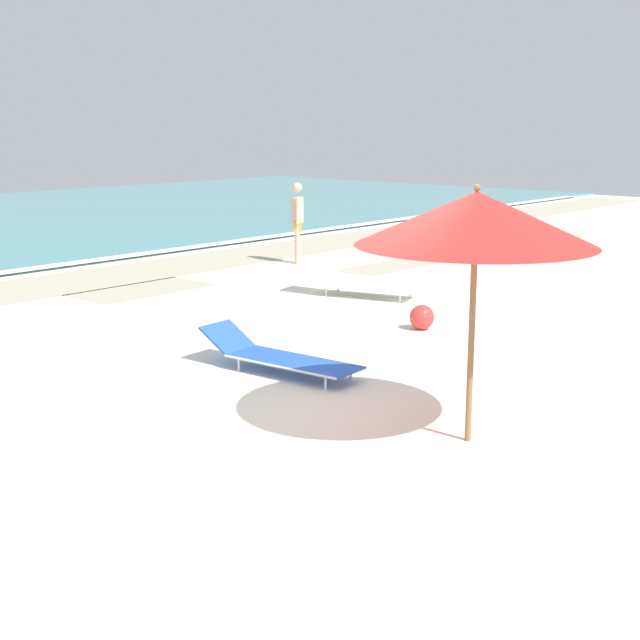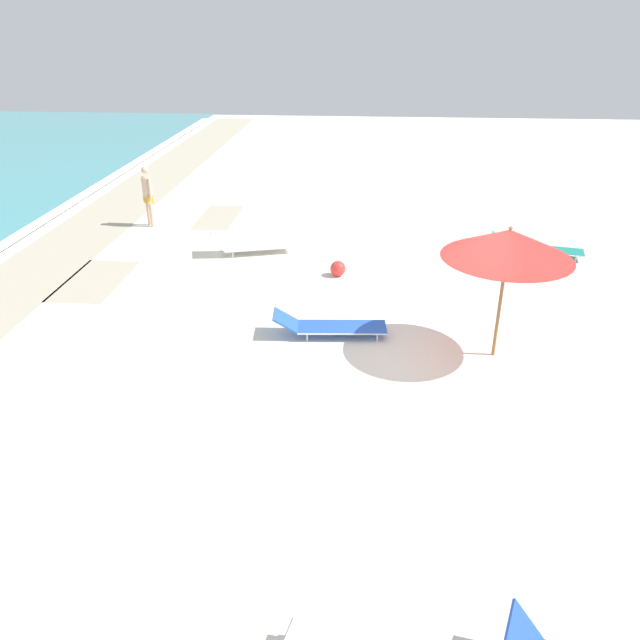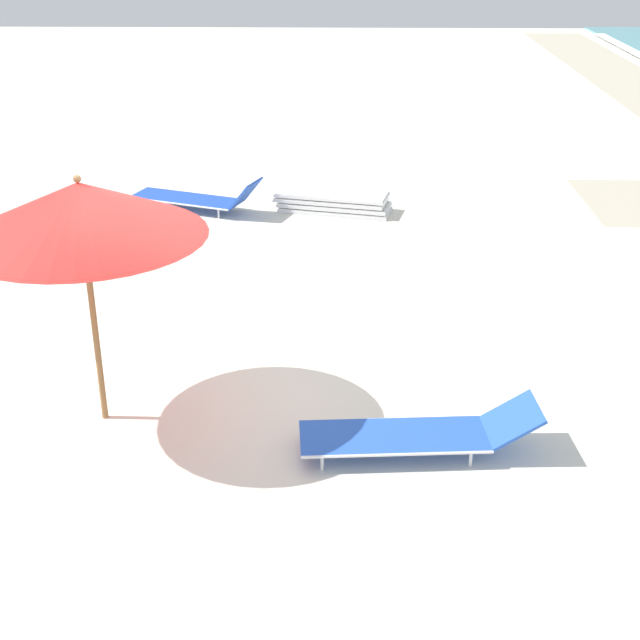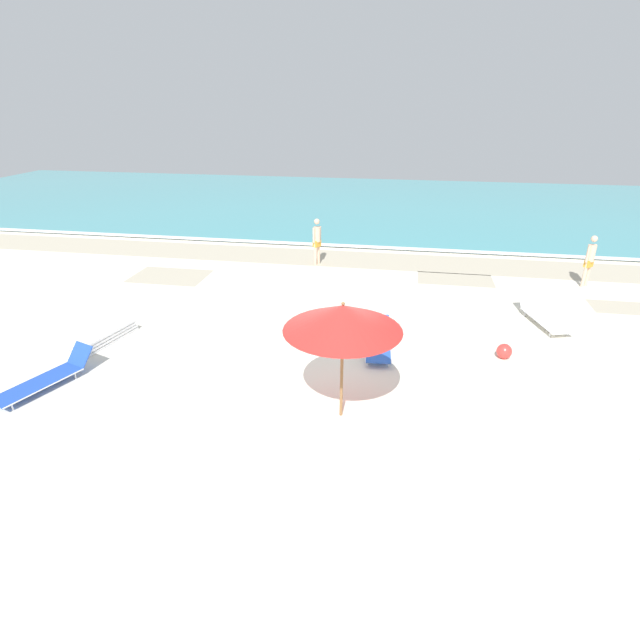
{
  "view_description": "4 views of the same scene",
  "coord_description": "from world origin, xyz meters",
  "px_view_note": "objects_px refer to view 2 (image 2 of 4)",
  "views": [
    {
      "loc": [
        -6.65,
        -5.58,
        3.03
      ],
      "look_at": [
        0.54,
        0.73,
        0.91
      ],
      "focal_mm": 50.0,
      "sensor_mm": 36.0,
      "label": 1
    },
    {
      "loc": [
        -9.84,
        1.16,
        5.7
      ],
      "look_at": [
        -0.33,
        1.92,
        0.99
      ],
      "focal_mm": 35.0,
      "sensor_mm": 36.0,
      "label": 2
    },
    {
      "loc": [
        8.05,
        1.08,
        4.66
      ],
      "look_at": [
        0.56,
        0.91,
        1.13
      ],
      "focal_mm": 50.0,
      "sensor_mm": 36.0,
      "label": 3
    },
    {
      "loc": [
        1.52,
        -9.64,
        5.93
      ],
      "look_at": [
        -0.33,
        0.95,
        1.08
      ],
      "focal_mm": 28.0,
      "sensor_mm": 36.0,
      "label": 4
    }
  ],
  "objects_px": {
    "beach_umbrella": "(508,244)",
    "sun_lounger_near_water_left": "(330,326)",
    "sun_lounger_near_water_right": "(250,245)",
    "beach_ball": "(338,269)",
    "sun_lounger_beside_umbrella": "(537,248)",
    "beachgoer_wading_adult": "(148,193)"
  },
  "relations": [
    {
      "from": "beach_umbrella",
      "to": "beach_ball",
      "type": "bearing_deg",
      "value": 40.3
    },
    {
      "from": "beach_umbrella",
      "to": "beachgoer_wading_adult",
      "type": "bearing_deg",
      "value": 51.11
    },
    {
      "from": "sun_lounger_near_water_right",
      "to": "beachgoer_wading_adult",
      "type": "distance_m",
      "value": 4.04
    },
    {
      "from": "sun_lounger_near_water_right",
      "to": "beach_umbrella",
      "type": "bearing_deg",
      "value": -148.89
    },
    {
      "from": "beachgoer_wading_adult",
      "to": "beach_ball",
      "type": "height_order",
      "value": "beachgoer_wading_adult"
    },
    {
      "from": "beach_umbrella",
      "to": "beach_ball",
      "type": "distance_m",
      "value": 5.16
    },
    {
      "from": "sun_lounger_near_water_right",
      "to": "beach_ball",
      "type": "height_order",
      "value": "sun_lounger_near_water_right"
    },
    {
      "from": "beach_umbrella",
      "to": "sun_lounger_near_water_left",
      "type": "bearing_deg",
      "value": 80.0
    },
    {
      "from": "sun_lounger_near_water_left",
      "to": "sun_lounger_near_water_right",
      "type": "xyz_separation_m",
      "value": [
        4.5,
        2.4,
        0.02
      ]
    },
    {
      "from": "sun_lounger_near_water_left",
      "to": "beachgoer_wading_adult",
      "type": "height_order",
      "value": "beachgoer_wading_adult"
    },
    {
      "from": "sun_lounger_near_water_right",
      "to": "sun_lounger_near_water_left",
      "type": "bearing_deg",
      "value": -168.14
    },
    {
      "from": "beach_umbrella",
      "to": "beachgoer_wading_adult",
      "type": "height_order",
      "value": "beach_umbrella"
    },
    {
      "from": "sun_lounger_near_water_left",
      "to": "sun_lounger_near_water_right",
      "type": "height_order",
      "value": "sun_lounger_near_water_right"
    },
    {
      "from": "sun_lounger_beside_umbrella",
      "to": "beachgoer_wading_adult",
      "type": "bearing_deg",
      "value": 93.07
    },
    {
      "from": "beachgoer_wading_adult",
      "to": "sun_lounger_near_water_left",
      "type": "bearing_deg",
      "value": -3.0
    },
    {
      "from": "beach_umbrella",
      "to": "sun_lounger_near_water_left",
      "type": "xyz_separation_m",
      "value": [
        0.54,
        3.07,
        -1.95
      ]
    },
    {
      "from": "sun_lounger_near_water_left",
      "to": "sun_lounger_beside_umbrella",
      "type": "bearing_deg",
      "value": -50.02
    },
    {
      "from": "beach_umbrella",
      "to": "beachgoer_wading_adult",
      "type": "relative_size",
      "value": 1.41
    },
    {
      "from": "beach_umbrella",
      "to": "sun_lounger_near_water_right",
      "type": "bearing_deg",
      "value": 47.38
    },
    {
      "from": "beach_ball",
      "to": "sun_lounger_near_water_right",
      "type": "bearing_deg",
      "value": 59.62
    },
    {
      "from": "beachgoer_wading_adult",
      "to": "sun_lounger_near_water_right",
      "type": "bearing_deg",
      "value": 13.93
    },
    {
      "from": "beach_umbrella",
      "to": "sun_lounger_beside_umbrella",
      "type": "relative_size",
      "value": 1.03
    }
  ]
}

